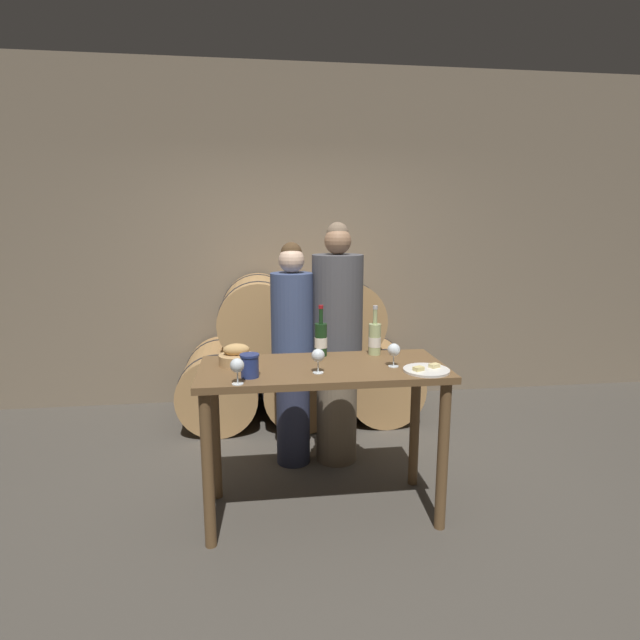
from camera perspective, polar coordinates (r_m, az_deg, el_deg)
The scene contains 14 objects.
ground_plane at distance 3.31m, azimuth 0.30°, elevation -20.99°, with size 10.00×10.00×0.00m, color #4C473F.
stone_wall_back at distance 4.95m, azimuth -3.03°, elevation 9.22°, with size 10.00×0.12×3.20m.
barrel_stack at distance 4.54m, azimuth -2.36°, elevation -3.98°, with size 2.12×0.89×1.30m.
tasting_table at distance 2.97m, azimuth 0.31°, elevation -8.15°, with size 1.43×0.63×0.93m.
person_left at distance 3.59m, azimuth -3.16°, elevation -3.81°, with size 0.30×0.30×1.63m.
person_right at distance 3.62m, azimuth 1.97°, elevation -2.77°, with size 0.36×0.36×1.76m.
wine_bottle_red at distance 3.12m, azimuth 0.10°, elevation -2.20°, with size 0.08×0.08×0.32m.
wine_bottle_white at distance 3.17m, azimuth 6.27°, elevation -2.13°, with size 0.08×0.08×0.31m.
blue_crock at distance 2.73m, azimuth -8.04°, elevation -5.07°, with size 0.11×0.11×0.13m.
bread_basket at distance 2.99m, azimuth -9.51°, elevation -4.15°, with size 0.21×0.21×0.13m.
cheese_plate at distance 2.88m, azimuth 12.06°, elevation -5.60°, with size 0.26×0.26×0.04m.
wine_glass_far_left at distance 2.61m, azimuth -9.45°, elevation -5.22°, with size 0.07×0.07×0.14m.
wine_glass_left at distance 2.77m, azimuth -0.22°, elevation -4.14°, with size 0.07×0.07×0.14m.
wine_glass_center at distance 2.92m, azimuth 8.44°, elevation -3.45°, with size 0.07×0.07×0.14m.
Camera 1 is at (-0.37, -2.78, 1.76)m, focal length 28.00 mm.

